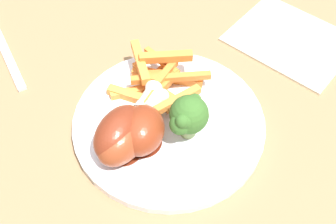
{
  "coord_description": "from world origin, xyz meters",
  "views": [
    {
      "loc": [
        -0.28,
        -0.17,
        1.17
      ],
      "look_at": [
        -0.0,
        -0.05,
        0.77
      ],
      "focal_mm": 43.88,
      "sensor_mm": 36.0,
      "label": 1
    }
  ],
  "objects": [
    {
      "name": "dining_table",
      "position": [
        0.0,
        0.0,
        0.63
      ],
      "size": [
        1.06,
        0.77,
        0.74
      ],
      "color": "#8E6B47",
      "rests_on": "ground_plane"
    },
    {
      "name": "dinner_plate",
      "position": [
        -0.0,
        -0.05,
        0.74
      ],
      "size": [
        0.24,
        0.24,
        0.01
      ],
      "primitive_type": "cylinder",
      "color": "white",
      "rests_on": "dining_table"
    },
    {
      "name": "broccoli_floret_front",
      "position": [
        -0.01,
        -0.08,
        0.79
      ],
      "size": [
        0.05,
        0.05,
        0.06
      ],
      "color": "#8CA260",
      "rests_on": "dinner_plate"
    },
    {
      "name": "carrot_fries_pile",
      "position": [
        0.04,
        -0.02,
        0.77
      ],
      "size": [
        0.15,
        0.12,
        0.04
      ],
      "color": "orange",
      "rests_on": "dinner_plate"
    },
    {
      "name": "chicken_drumstick_near",
      "position": [
        -0.06,
        -0.02,
        0.77
      ],
      "size": [
        0.13,
        0.06,
        0.05
      ],
      "color": "#602211",
      "rests_on": "dinner_plate"
    },
    {
      "name": "chicken_drumstick_far",
      "position": [
        -0.05,
        -0.01,
        0.78
      ],
      "size": [
        0.13,
        0.06,
        0.05
      ],
      "color": "#51190D",
      "rests_on": "dinner_plate"
    },
    {
      "name": "chicken_drumstick_extra",
      "position": [
        -0.04,
        -0.03,
        0.77
      ],
      "size": [
        0.12,
        0.07,
        0.05
      ],
      "color": "#581C0E",
      "rests_on": "dinner_plate"
    },
    {
      "name": "fork",
      "position": [
        0.04,
        0.23,
        0.74
      ],
      "size": [
        0.13,
        0.16,
        0.0
      ],
      "primitive_type": "cube",
      "rotation": [
        0.0,
        0.0,
        0.89
      ],
      "color": "silver",
      "rests_on": "dining_table"
    },
    {
      "name": "napkin",
      "position": [
        0.22,
        -0.16,
        0.74
      ],
      "size": [
        0.19,
        0.2,
        0.0
      ],
      "primitive_type": "cube",
      "rotation": [
        0.0,
        0.0,
        1.26
      ],
      "color": "beige",
      "rests_on": "dining_table"
    }
  ]
}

